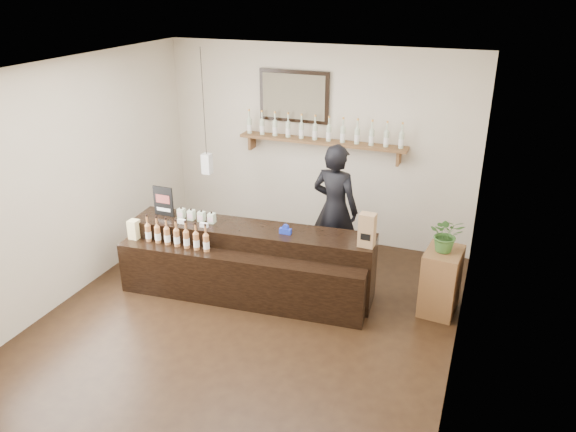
# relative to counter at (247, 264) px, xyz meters

# --- Properties ---
(ground) EXTENTS (5.00, 5.00, 0.00)m
(ground) POSITION_rel_counter_xyz_m (0.25, -0.59, -0.40)
(ground) COLOR black
(ground) RESTS_ON ground
(room_shell) EXTENTS (5.00, 5.00, 5.00)m
(room_shell) POSITION_rel_counter_xyz_m (0.25, -0.59, 1.31)
(room_shell) COLOR beige
(room_shell) RESTS_ON ground
(back_wall_decor) EXTENTS (2.66, 0.96, 1.69)m
(back_wall_decor) POSITION_rel_counter_xyz_m (0.10, 1.79, 1.36)
(back_wall_decor) COLOR brown
(back_wall_decor) RESTS_ON ground
(counter) EXTENTS (3.04, 1.03, 0.99)m
(counter) POSITION_rel_counter_xyz_m (0.00, 0.00, 0.00)
(counter) COLOR black
(counter) RESTS_ON ground
(promo_sign) EXTENTS (0.27, 0.03, 0.38)m
(promo_sign) POSITION_rel_counter_xyz_m (-1.16, 0.06, 0.63)
(promo_sign) COLOR black
(promo_sign) RESTS_ON counter
(paper_bag) EXTENTS (0.18, 0.14, 0.39)m
(paper_bag) POSITION_rel_counter_xyz_m (1.42, 0.11, 0.64)
(paper_bag) COLOR olive
(paper_bag) RESTS_ON counter
(tape_dispenser) EXTENTS (0.14, 0.06, 0.12)m
(tape_dispenser) POSITION_rel_counter_xyz_m (0.46, 0.09, 0.49)
(tape_dispenser) COLOR #172AA4
(tape_dispenser) RESTS_ON counter
(side_cabinet) EXTENTS (0.44, 0.57, 0.78)m
(side_cabinet) POSITION_rel_counter_xyz_m (2.25, 0.42, -0.01)
(side_cabinet) COLOR brown
(side_cabinet) RESTS_ON ground
(potted_plant) EXTENTS (0.42, 0.38, 0.41)m
(potted_plant) POSITION_rel_counter_xyz_m (2.25, 0.42, 0.59)
(potted_plant) COLOR #355F26
(potted_plant) RESTS_ON side_cabinet
(shopkeeper) EXTENTS (0.79, 0.60, 1.96)m
(shopkeeper) POSITION_rel_counter_xyz_m (0.81, 0.96, 0.58)
(shopkeeper) COLOR black
(shopkeeper) RESTS_ON ground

